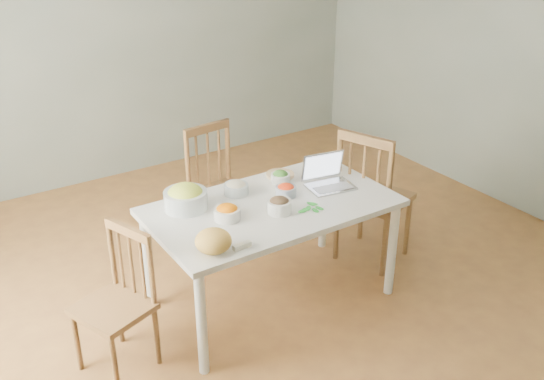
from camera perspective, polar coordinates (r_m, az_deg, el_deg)
floor at (r=4.38m, az=-0.07°, el=-9.38°), size 5.00×5.00×0.00m
wall_back at (r=5.95m, az=-13.76°, el=13.75°), size 5.00×0.00×2.70m
wall_right at (r=5.50m, az=22.79°, el=11.53°), size 0.00×5.00×2.70m
dining_table at (r=4.12m, az=0.00°, el=-5.83°), size 1.56×0.88×0.73m
chair_far at (r=4.67m, az=-4.48°, el=-0.16°), size 0.47×0.46×0.97m
chair_left at (r=3.64m, az=-14.44°, el=-10.23°), size 0.47×0.48×0.87m
chair_right at (r=4.59m, az=9.42°, el=-0.41°), size 0.57×0.58×1.04m
bread_boule at (r=3.42m, az=-5.41°, el=-4.69°), size 0.22×0.22×0.13m
butter_stick at (r=3.47m, az=-2.76°, el=-5.14°), size 0.11×0.03×0.03m
bowl_squash at (r=3.89m, az=-7.95°, el=-0.64°), size 0.32×0.32×0.16m
bowl_carrot at (r=3.76m, az=-4.14°, el=-2.04°), size 0.19×0.19×0.09m
bowl_onion at (r=4.06m, az=-3.31°, el=0.22°), size 0.21×0.21×0.09m
bowl_mushroom at (r=3.82m, az=0.67°, el=-1.39°), size 0.19×0.19×0.10m
bowl_redpep at (r=4.03m, az=1.28°, el=0.00°), size 0.15×0.15×0.08m
bowl_broccoli at (r=4.22m, az=0.78°, el=1.24°), size 0.14×0.14×0.08m
flatbread at (r=4.32m, az=0.75°, el=1.41°), size 0.26×0.26×0.02m
basil_bunch at (r=3.88m, az=3.42°, el=-1.63°), size 0.19×0.19×0.02m
laptop at (r=4.13m, az=5.47°, el=1.54°), size 0.34×0.29×0.21m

